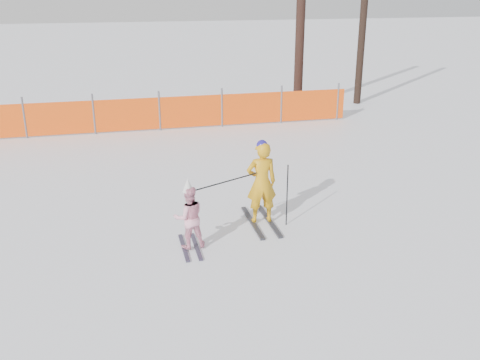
# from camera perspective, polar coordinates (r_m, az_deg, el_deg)

# --- Properties ---
(ground) EXTENTS (120.00, 120.00, 0.00)m
(ground) POSITION_cam_1_polar(r_m,az_deg,el_deg) (9.72, 0.69, -6.54)
(ground) COLOR white
(ground) RESTS_ON ground
(adult) EXTENTS (0.59, 1.50, 1.67)m
(adult) POSITION_cam_1_polar(r_m,az_deg,el_deg) (10.12, 2.31, -0.30)
(adult) COLOR black
(adult) RESTS_ON ground
(child) EXTENTS (0.58, 1.03, 1.31)m
(child) POSITION_cam_1_polar(r_m,az_deg,el_deg) (9.27, -5.47, -3.93)
(child) COLOR black
(child) RESTS_ON ground
(ski_poles) EXTENTS (1.85, 0.64, 1.22)m
(ski_poles) POSITION_cam_1_polar(r_m,az_deg,el_deg) (9.81, 1.67, -0.86)
(ski_poles) COLOR black
(ski_poles) RESTS_ON ground
(safety_fence) EXTENTS (16.24, 0.06, 1.25)m
(safety_fence) POSITION_cam_1_polar(r_m,az_deg,el_deg) (17.05, -14.98, 6.59)
(safety_fence) COLOR #595960
(safety_fence) RESTS_ON ground
(tree_trunks) EXTENTS (2.86, 0.63, 7.25)m
(tree_trunks) POSITION_cam_1_polar(r_m,az_deg,el_deg) (20.23, 9.03, 17.34)
(tree_trunks) COLOR black
(tree_trunks) RESTS_ON ground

